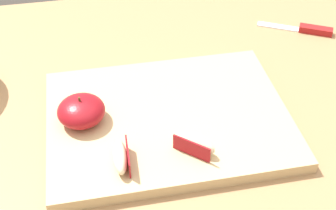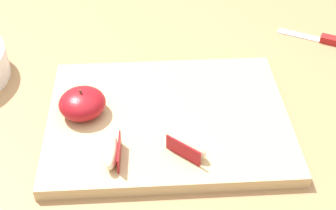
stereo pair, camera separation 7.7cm
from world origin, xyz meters
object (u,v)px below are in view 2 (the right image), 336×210
(apple_wedge_right, at_px, (187,146))
(paring_knife, at_px, (331,40))
(apple_half_skin_up, at_px, (82,103))
(apple_wedge_middle, at_px, (112,152))
(cutting_board, at_px, (168,119))

(apple_wedge_right, height_order, paring_knife, apple_wedge_right)
(apple_wedge_right, distance_m, paring_knife, 0.46)
(apple_wedge_right, relative_size, paring_knife, 0.43)
(apple_half_skin_up, height_order, paring_knife, apple_half_skin_up)
(apple_wedge_middle, bearing_deg, paring_knife, 35.71)
(apple_half_skin_up, relative_size, apple_wedge_middle, 1.16)
(apple_half_skin_up, height_order, apple_wedge_middle, apple_half_skin_up)
(cutting_board, xyz_separation_m, paring_knife, (0.36, 0.23, -0.00))
(apple_half_skin_up, distance_m, apple_wedge_right, 0.19)
(apple_wedge_right, bearing_deg, cutting_board, 104.89)
(cutting_board, bearing_deg, apple_wedge_right, -75.11)
(apple_half_skin_up, bearing_deg, apple_wedge_right, -31.53)
(apple_wedge_right, bearing_deg, paring_knife, 43.54)
(apple_wedge_right, xyz_separation_m, apple_wedge_middle, (-0.11, -0.00, 0.00))
(paring_knife, bearing_deg, apple_wedge_right, -136.46)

